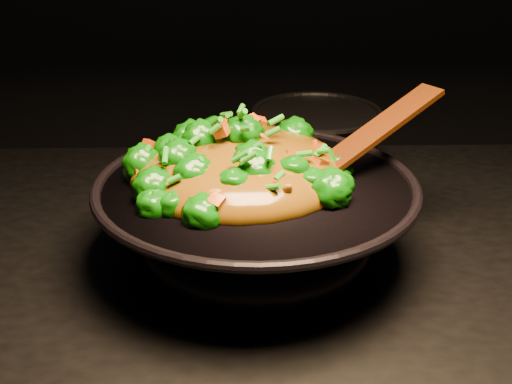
{
  "coord_description": "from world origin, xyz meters",
  "views": [
    {
      "loc": [
        -0.06,
        -0.63,
        1.31
      ],
      "look_at": [
        -0.05,
        0.07,
        0.99
      ],
      "focal_mm": 45.0,
      "sensor_mm": 36.0,
      "label": 1
    }
  ],
  "objects": [
    {
      "name": "wok",
      "position": [
        -0.05,
        0.06,
        0.95
      ],
      "size": [
        0.47,
        0.47,
        0.1
      ],
      "primitive_type": null,
      "rotation": [
        0.0,
        0.0,
        -0.35
      ],
      "color": "black",
      "rests_on": "stovetop"
    },
    {
      "name": "stir_fry",
      "position": [
        -0.07,
        0.08,
        1.05
      ],
      "size": [
        0.31,
        0.31,
        0.09
      ],
      "primitive_type": null,
      "rotation": [
        0.0,
        0.0,
        -0.19
      ],
      "color": "#0D5D06",
      "rests_on": "wok"
    },
    {
      "name": "spatula",
      "position": [
        0.08,
        0.09,
        1.04
      ],
      "size": [
        0.21,
        0.15,
        0.1
      ],
      "primitive_type": "cube",
      "rotation": [
        0.0,
        -0.38,
        0.56
      ],
      "color": "#351607",
      "rests_on": "wok"
    },
    {
      "name": "back_pot",
      "position": [
        0.05,
        0.32,
        0.96
      ],
      "size": [
        0.22,
        0.22,
        0.11
      ],
      "primitive_type": "cylinder",
      "rotation": [
        0.0,
        0.0,
        -0.18
      ],
      "color": "black",
      "rests_on": "stovetop"
    }
  ]
}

